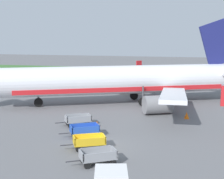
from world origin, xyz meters
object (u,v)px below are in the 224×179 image
object	(u,v)px
baggage_cart_third_in_row	(84,130)
airplane	(128,80)
baggage_cart_nearest	(98,156)
traffic_cone_mid_apron	(97,124)
traffic_cone_near_plane	(187,115)
baggage_cart_second_in_row	(89,142)
baggage_cart_fourth_in_row	(78,120)

from	to	relation	value
baggage_cart_third_in_row	airplane	bearing A→B (deg)	86.66
baggage_cart_nearest	traffic_cone_mid_apron	size ratio (longest dim) A/B	6.10
baggage_cart_nearest	baggage_cart_third_in_row	world-z (taller)	same
airplane	baggage_cart_third_in_row	bearing A→B (deg)	-93.34
baggage_cart_third_in_row	traffic_cone_near_plane	world-z (taller)	baggage_cart_third_in_row
baggage_cart_nearest	traffic_cone_near_plane	distance (m)	15.83
baggage_cart_second_in_row	baggage_cart_third_in_row	size ratio (longest dim) A/B	1.02
baggage_cart_nearest	baggage_cart_second_in_row	bearing A→B (deg)	118.10
traffic_cone_near_plane	baggage_cart_nearest	bearing A→B (deg)	-111.33
baggage_cart_third_in_row	baggage_cart_fourth_in_row	bearing A→B (deg)	118.10
baggage_cart_third_in_row	traffic_cone_mid_apron	world-z (taller)	baggage_cart_third_in_row
airplane	baggage_cart_second_in_row	bearing A→B (deg)	-88.49
traffic_cone_mid_apron	airplane	bearing A→B (deg)	86.54
airplane	traffic_cone_mid_apron	size ratio (longest dim) A/B	63.59
baggage_cart_nearest	baggage_cart_fourth_in_row	bearing A→B (deg)	117.02
airplane	baggage_cart_third_in_row	xyz separation A→B (m)	(-0.90, -15.41, -2.45)
baggage_cart_second_in_row	traffic_cone_mid_apron	xyz separation A→B (m)	(-1.21, 6.45, -0.32)
baggage_cart_nearest	baggage_cart_fourth_in_row	world-z (taller)	same
baggage_cart_second_in_row	baggage_cart_fourth_in_row	size ratio (longest dim) A/B	1.04
baggage_cart_nearest	baggage_cart_third_in_row	xyz separation A→B (m)	(-2.97, 5.98, 0.00)
baggage_cart_second_in_row	baggage_cart_third_in_row	world-z (taller)	same
traffic_cone_near_plane	baggage_cart_fourth_in_row	bearing A→B (deg)	-152.81
baggage_cart_second_in_row	baggage_cart_third_in_row	distance (m)	3.32
baggage_cart_nearest	baggage_cart_second_in_row	distance (m)	3.36
airplane	baggage_cart_nearest	world-z (taller)	airplane
airplane	baggage_cart_fourth_in_row	distance (m)	12.58
baggage_cart_fourth_in_row	traffic_cone_mid_apron	xyz separation A→B (m)	(1.97, 0.07, -0.32)
baggage_cart_third_in_row	baggage_cart_fourth_in_row	world-z (taller)	same
airplane	baggage_cart_fourth_in_row	size ratio (longest dim) A/B	10.48
airplane	baggage_cart_second_in_row	xyz separation A→B (m)	(0.49, -18.42, -2.45)
baggage_cart_nearest	traffic_cone_near_plane	size ratio (longest dim) A/B	4.66
baggage_cart_fourth_in_row	baggage_cart_nearest	bearing A→B (deg)	-62.98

